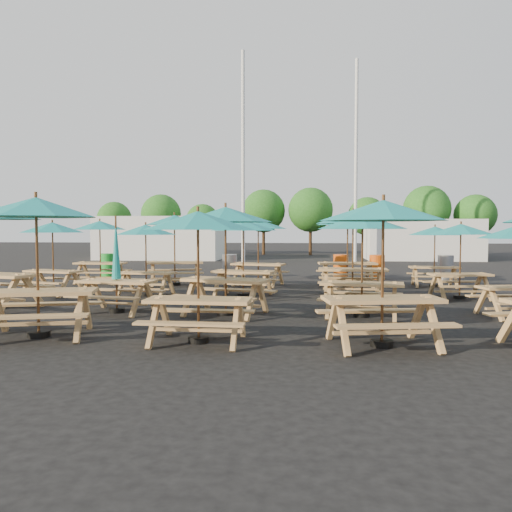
# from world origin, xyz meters

# --- Properties ---
(ground) EXTENTS (120.00, 120.00, 0.00)m
(ground) POSITION_xyz_m (0.00, 0.00, 0.00)
(ground) COLOR black
(ground) RESTS_ON ground
(picnic_unit_2) EXTENTS (2.26, 2.26, 2.18)m
(picnic_unit_2) POSITION_xyz_m (-5.90, -0.16, 1.87)
(picnic_unit_2) COLOR #A57949
(picnic_unit_2) RESTS_ON ground
(picnic_unit_3) EXTENTS (1.99, 1.99, 2.28)m
(picnic_unit_3) POSITION_xyz_m (-5.80, 3.00, 1.96)
(picnic_unit_3) COLOR #A57949
(picnic_unit_3) RESTS_ON ground
(picnic_unit_4) EXTENTS (2.66, 2.66, 2.54)m
(picnic_unit_4) POSITION_xyz_m (-3.20, -5.81, 2.18)
(picnic_unit_4) COLOR #A57949
(picnic_unit_4) RESTS_ON ground
(picnic_unit_5) EXTENTS (1.98, 1.79, 2.26)m
(picnic_unit_5) POSITION_xyz_m (-2.81, -3.08, 0.93)
(picnic_unit_5) COLOR #A57949
(picnic_unit_5) RESTS_ON ground
(picnic_unit_6) EXTENTS (1.96, 1.96, 2.10)m
(picnic_unit_6) POSITION_xyz_m (-3.06, -0.14, 1.81)
(picnic_unit_6) COLOR #A57949
(picnic_unit_6) RESTS_ON ground
(picnic_unit_7) EXTENTS (2.58, 2.58, 2.47)m
(picnic_unit_7) POSITION_xyz_m (-2.97, 2.70, 2.12)
(picnic_unit_7) COLOR #A57949
(picnic_unit_7) RESTS_ON ground
(picnic_unit_8) EXTENTS (1.98, 1.98, 2.27)m
(picnic_unit_8) POSITION_xyz_m (-0.24, -5.95, 1.95)
(picnic_unit_8) COLOR #A57949
(picnic_unit_8) RESTS_ON ground
(picnic_unit_9) EXTENTS (2.58, 2.58, 2.47)m
(picnic_unit_9) POSITION_xyz_m (-0.22, -3.14, 2.13)
(picnic_unit_9) COLOR #A57949
(picnic_unit_9) RESTS_ON ground
(picnic_unit_10) EXTENTS (2.22, 2.22, 2.25)m
(picnic_unit_10) POSITION_xyz_m (-0.22, -0.02, 1.93)
(picnic_unit_10) COLOR #A57949
(picnic_unit_10) RESTS_ON ground
(picnic_unit_11) EXTENTS (2.38, 2.38, 2.31)m
(picnic_unit_11) POSITION_xyz_m (-0.06, 2.85, 1.99)
(picnic_unit_11) COLOR #A57949
(picnic_unit_11) RESTS_ON ground
(picnic_unit_12) EXTENTS (2.44, 2.44, 2.44)m
(picnic_unit_12) POSITION_xyz_m (2.85, -5.92, 2.10)
(picnic_unit_12) COLOR #A57949
(picnic_unit_12) RESTS_ON ground
(picnic_unit_13) EXTENTS (2.24, 2.24, 2.29)m
(picnic_unit_13) POSITION_xyz_m (2.83, -3.09, 1.97)
(picnic_unit_13) COLOR #A57949
(picnic_unit_13) RESTS_ON ground
(picnic_unit_14) EXTENTS (2.22, 2.22, 2.48)m
(picnic_unit_14) POSITION_xyz_m (2.92, 0.16, 2.13)
(picnic_unit_14) COLOR #A57949
(picnic_unit_14) RESTS_ON ground
(picnic_unit_15) EXTENTS (2.30, 2.30, 2.46)m
(picnic_unit_15) POSITION_xyz_m (2.98, 2.86, 2.12)
(picnic_unit_15) COLOR #A57949
(picnic_unit_15) RESTS_ON ground
(picnic_unit_18) EXTENTS (2.05, 2.05, 2.12)m
(picnic_unit_18) POSITION_xyz_m (5.89, 0.16, 1.82)
(picnic_unit_18) COLOR #A57949
(picnic_unit_18) RESTS_ON ground
(picnic_unit_19) EXTENTS (1.87, 1.87, 2.06)m
(picnic_unit_19) POSITION_xyz_m (5.91, 3.07, 1.77)
(picnic_unit_19) COLOR #A57949
(picnic_unit_19) RESTS_ON ground
(waste_bin_0) EXTENTS (0.59, 0.59, 0.95)m
(waste_bin_0) POSITION_xyz_m (-6.58, 5.65, 0.48)
(waste_bin_0) COLOR #198E28
(waste_bin_0) RESTS_ON ground
(waste_bin_1) EXTENTS (0.59, 0.59, 0.95)m
(waste_bin_1) POSITION_xyz_m (-1.46, 5.41, 0.48)
(waste_bin_1) COLOR gray
(waste_bin_1) RESTS_ON ground
(waste_bin_2) EXTENTS (0.59, 0.59, 0.95)m
(waste_bin_2) POSITION_xyz_m (2.97, 5.83, 0.48)
(waste_bin_2) COLOR #D54C0C
(waste_bin_2) RESTS_ON ground
(waste_bin_3) EXTENTS (0.59, 0.59, 0.95)m
(waste_bin_3) POSITION_xyz_m (4.35, 5.53, 0.48)
(waste_bin_3) COLOR #D54C0C
(waste_bin_3) RESTS_ON ground
(waste_bin_4) EXTENTS (0.59, 0.59, 0.95)m
(waste_bin_4) POSITION_xyz_m (6.99, 5.71, 0.48)
(waste_bin_4) COLOR gray
(waste_bin_4) RESTS_ON ground
(mast_0) EXTENTS (0.20, 0.20, 12.00)m
(mast_0) POSITION_xyz_m (-2.00, 14.00, 6.00)
(mast_0) COLOR silver
(mast_0) RESTS_ON ground
(mast_1) EXTENTS (0.20, 0.20, 12.00)m
(mast_1) POSITION_xyz_m (4.50, 16.00, 6.00)
(mast_1) COLOR silver
(mast_1) RESTS_ON ground
(event_tent_0) EXTENTS (8.00, 4.00, 2.80)m
(event_tent_0) POSITION_xyz_m (-8.00, 18.00, 1.40)
(event_tent_0) COLOR silver
(event_tent_0) RESTS_ON ground
(event_tent_1) EXTENTS (7.00, 4.00, 2.60)m
(event_tent_1) POSITION_xyz_m (9.00, 19.00, 1.30)
(event_tent_1) COLOR silver
(event_tent_1) RESTS_ON ground
(tree_0) EXTENTS (2.80, 2.80, 4.24)m
(tree_0) POSITION_xyz_m (-14.07, 25.25, 2.83)
(tree_0) COLOR #382314
(tree_0) RESTS_ON ground
(tree_1) EXTENTS (3.11, 3.11, 4.72)m
(tree_1) POSITION_xyz_m (-9.74, 23.90, 3.15)
(tree_1) COLOR #382314
(tree_1) RESTS_ON ground
(tree_2) EXTENTS (2.59, 2.59, 3.93)m
(tree_2) POSITION_xyz_m (-6.39, 23.65, 2.62)
(tree_2) COLOR #382314
(tree_2) RESTS_ON ground
(tree_3) EXTENTS (3.36, 3.36, 5.09)m
(tree_3) POSITION_xyz_m (-1.75, 24.72, 3.41)
(tree_3) COLOR #382314
(tree_3) RESTS_ON ground
(tree_4) EXTENTS (3.41, 3.41, 5.17)m
(tree_4) POSITION_xyz_m (1.90, 24.26, 3.46)
(tree_4) COLOR #382314
(tree_4) RESTS_ON ground
(tree_5) EXTENTS (2.94, 2.94, 4.45)m
(tree_5) POSITION_xyz_m (6.22, 24.67, 2.97)
(tree_5) COLOR #382314
(tree_5) RESTS_ON ground
(tree_6) EXTENTS (3.38, 3.38, 5.13)m
(tree_6) POSITION_xyz_m (10.23, 22.90, 3.43)
(tree_6) COLOR #382314
(tree_6) RESTS_ON ground
(tree_7) EXTENTS (2.95, 2.95, 4.48)m
(tree_7) POSITION_xyz_m (13.63, 22.92, 2.99)
(tree_7) COLOR #382314
(tree_7) RESTS_ON ground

